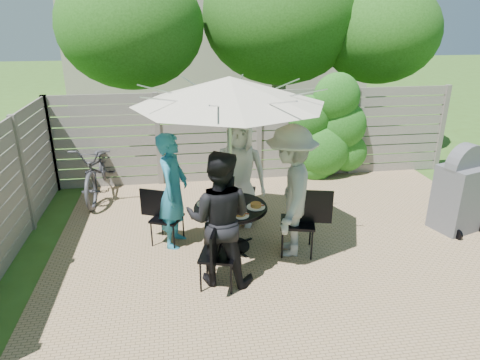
{
  "coord_description": "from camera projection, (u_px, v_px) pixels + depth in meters",
  "views": [
    {
      "loc": [
        -1.65,
        -5.21,
        3.19
      ],
      "look_at": [
        -0.78,
        0.46,
        0.98
      ],
      "focal_mm": 32.0,
      "sensor_mm": 36.0,
      "label": 1
    }
  ],
  "objects": [
    {
      "name": "plate_right",
      "position": [
        256.0,
        206.0,
        5.99
      ],
      "size": [
        0.26,
        0.26,
        0.06
      ],
      "color": "white",
      "rests_on": "patio_table"
    },
    {
      "name": "person_left",
      "position": [
        173.0,
        191.0,
        6.09
      ],
      "size": [
        0.57,
        0.71,
        1.7
      ],
      "primitive_type": "imported",
      "rotation": [
        0.0,
        0.0,
        7.56
      ],
      "color": "teal",
      "rests_on": "ground"
    },
    {
      "name": "plate_front",
      "position": [
        226.0,
        215.0,
        5.7
      ],
      "size": [
        0.26,
        0.26,
        0.06
      ],
      "color": "white",
      "rests_on": "patio_table"
    },
    {
      "name": "coffee_cup",
      "position": [
        240.0,
        196.0,
        6.21
      ],
      "size": [
        0.08,
        0.08,
        0.12
      ],
      "primitive_type": "cylinder",
      "color": "#C6B293",
      "rests_on": "patio_table"
    },
    {
      "name": "chair_back",
      "position": [
        240.0,
        203.0,
        7.07
      ],
      "size": [
        0.58,
        0.76,
        0.99
      ],
      "rotation": [
        0.0,
        0.0,
        4.45
      ],
      "color": "black",
      "rests_on": "ground"
    },
    {
      "name": "bbq_grill",
      "position": [
        461.0,
        192.0,
        6.61
      ],
      "size": [
        0.82,
        0.71,
        1.41
      ],
      "rotation": [
        0.0,
        0.0,
        0.31
      ],
      "color": "#535357",
      "rests_on": "ground"
    },
    {
      "name": "patio_table",
      "position": [
        231.0,
        219.0,
        6.12
      ],
      "size": [
        1.28,
        1.28,
        0.67
      ],
      "rotation": [
        0.0,
        0.0,
        -0.3
      ],
      "color": "black",
      "rests_on": "ground"
    },
    {
      "name": "backyard_envelope",
      "position": [
        221.0,
        34.0,
        14.75
      ],
      "size": [
        60.0,
        60.0,
        5.0
      ],
      "color": "#35551A",
      "rests_on": "ground"
    },
    {
      "name": "person_right",
      "position": [
        290.0,
        192.0,
        5.84
      ],
      "size": [
        1.02,
        1.36,
        1.87
      ],
      "primitive_type": "imported",
      "rotation": [
        0.0,
        0.0,
        4.42
      ],
      "color": "#9A9A96",
      "rests_on": "ground"
    },
    {
      "name": "chair_front",
      "position": [
        218.0,
        267.0,
        5.3
      ],
      "size": [
        0.54,
        0.69,
        0.9
      ],
      "rotation": [
        0.0,
        0.0,
        1.29
      ],
      "color": "black",
      "rests_on": "ground"
    },
    {
      "name": "plate_back",
      "position": [
        235.0,
        194.0,
        6.37
      ],
      "size": [
        0.26,
        0.26,
        0.06
      ],
      "color": "white",
      "rests_on": "patio_table"
    },
    {
      "name": "chair_right",
      "position": [
        298.0,
        234.0,
        6.05
      ],
      "size": [
        0.74,
        0.57,
        0.97
      ],
      "rotation": [
        0.0,
        0.0,
        2.88
      ],
      "color": "black",
      "rests_on": "ground"
    },
    {
      "name": "chair_left",
      "position": [
        167.0,
        228.0,
        6.33
      ],
      "size": [
        0.64,
        0.54,
        0.84
      ],
      "rotation": [
        0.0,
        0.0,
        5.86
      ],
      "color": "black",
      "rests_on": "ground"
    },
    {
      "name": "plate_extra",
      "position": [
        240.0,
        214.0,
        5.73
      ],
      "size": [
        0.24,
        0.24,
        0.06
      ],
      "color": "white",
      "rests_on": "patio_table"
    },
    {
      "name": "bicycle",
      "position": [
        99.0,
        169.0,
        7.95
      ],
      "size": [
        0.81,
        2.04,
        1.05
      ],
      "primitive_type": "imported",
      "rotation": [
        0.0,
        0.0,
        -0.06
      ],
      "color": "#333338",
      "rests_on": "ground"
    },
    {
      "name": "glass_left",
      "position": [
        211.0,
        203.0,
        5.96
      ],
      "size": [
        0.07,
        0.07,
        0.14
      ],
      "primitive_type": "cylinder",
      "color": "silver",
      "rests_on": "patio_table"
    },
    {
      "name": "glass_front",
      "position": [
        235.0,
        210.0,
        5.77
      ],
      "size": [
        0.07,
        0.07,
        0.14
      ],
      "primitive_type": "cylinder",
      "color": "silver",
      "rests_on": "patio_table"
    },
    {
      "name": "glass_back",
      "position": [
        226.0,
        194.0,
        6.27
      ],
      "size": [
        0.07,
        0.07,
        0.14
      ],
      "primitive_type": "cylinder",
      "color": "silver",
      "rests_on": "patio_table"
    },
    {
      "name": "person_back",
      "position": [
        239.0,
        172.0,
        6.74
      ],
      "size": [
        0.99,
        0.79,
        1.77
      ],
      "primitive_type": "imported",
      "rotation": [
        0.0,
        0.0,
        5.99
      ],
      "color": "silver",
      "rests_on": "ground"
    },
    {
      "name": "person_front",
      "position": [
        219.0,
        219.0,
        5.21
      ],
      "size": [
        1.0,
        0.88,
        1.74
      ],
      "primitive_type": "imported",
      "rotation": [
        0.0,
        0.0,
        2.85
      ],
      "color": "black",
      "rests_on": "ground"
    },
    {
      "name": "umbrella",
      "position": [
        230.0,
        91.0,
        5.46
      ],
      "size": [
        3.18,
        3.18,
        2.47
      ],
      "rotation": [
        0.0,
        0.0,
        -0.3
      ],
      "color": "silver",
      "rests_on": "ground"
    },
    {
      "name": "syrup_jug",
      "position": [
        227.0,
        199.0,
        6.07
      ],
      "size": [
        0.09,
        0.09,
        0.16
      ],
      "primitive_type": "cylinder",
      "color": "#59280C",
      "rests_on": "patio_table"
    },
    {
      "name": "plate_left",
      "position": [
        206.0,
        203.0,
        6.08
      ],
      "size": [
        0.26,
        0.26,
        0.06
      ],
      "color": "white",
      "rests_on": "patio_table"
    }
  ]
}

